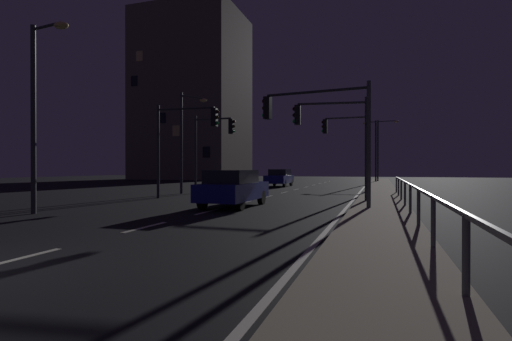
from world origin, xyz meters
TOP-DOWN VIEW (x-y plane):
  - ground_plane at (0.00, 17.50)m, footprint 112.00×112.00m
  - sidewalk_right at (6.22, 17.50)m, footprint 2.20×77.00m
  - lane_markings_center at (0.00, 21.00)m, footprint 0.14×50.00m
  - lane_edge_line at (4.87, 22.50)m, footprint 0.14×53.00m
  - car at (0.25, 11.02)m, footprint 1.83×4.40m
  - car_oncoming at (-2.55, 29.60)m, footprint 1.90×4.43m
  - traffic_light_mid_left at (3.76, 11.32)m, footprint 4.49×0.66m
  - traffic_light_overhead_east at (-4.15, 18.47)m, footprint 2.87×0.34m
  - traffic_light_far_center at (4.03, 14.32)m, footprint 3.53×0.73m
  - traffic_light_far_left at (-3.87, 14.25)m, footprint 3.63×0.46m
  - traffic_light_near_left at (4.13, 21.72)m, footprint 3.12×0.34m
  - street_lamp_corner at (6.31, 44.05)m, footprint 2.43×0.38m
  - street_lamp_across_street at (-5.96, 18.29)m, footprint 1.12×1.99m
  - street_lamp_mid_block at (5.47, 42.25)m, footprint 1.56×0.51m
  - street_lamp_median at (-5.42, 6.43)m, footprint 1.85×0.47m
  - barrier_fence at (7.17, 9.68)m, footprint 0.09×23.45m
  - building_distant at (-22.09, 50.19)m, footprint 15.49×13.19m

SIDE VIEW (x-z plane):
  - ground_plane at x=0.00m, z-range 0.00..0.00m
  - lane_edge_line at x=4.87m, z-range 0.00..0.01m
  - lane_markings_center at x=0.00m, z-range 0.00..0.01m
  - sidewalk_right at x=6.22m, z-range 0.00..0.14m
  - car at x=0.25m, z-range 0.04..1.61m
  - car_oncoming at x=-2.55m, z-range 0.04..1.61m
  - barrier_fence at x=7.17m, z-range 0.39..1.37m
  - traffic_light_overhead_east at x=-4.15m, z-range 0.99..6.09m
  - traffic_light_far_center at x=4.03m, z-range 1.13..5.99m
  - traffic_light_far_left at x=-3.87m, z-range 1.04..6.16m
  - traffic_light_mid_left at x=3.76m, z-range 1.18..6.04m
  - traffic_light_near_left at x=4.13m, z-range 1.15..6.25m
  - street_lamp_across_street at x=-5.96m, z-range 0.73..7.31m
  - street_lamp_median at x=-5.42m, z-range 0.71..7.51m
  - street_lamp_mid_block at x=5.47m, z-range 0.83..7.90m
  - street_lamp_corner at x=6.31m, z-range 0.92..8.22m
  - building_distant at x=-22.09m, z-range 0.00..25.92m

